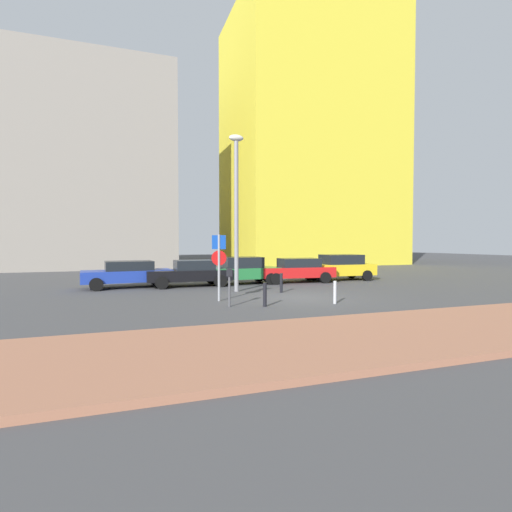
# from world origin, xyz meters

# --- Properties ---
(ground_plane) EXTENTS (120.00, 120.00, 0.00)m
(ground_plane) POSITION_xyz_m (0.00, 0.00, 0.00)
(ground_plane) COLOR #424244
(sidewalk_brick) EXTENTS (40.00, 4.43, 0.14)m
(sidewalk_brick) POSITION_xyz_m (0.00, -6.88, 0.07)
(sidewalk_brick) COLOR #9E664C
(sidewalk_brick) RESTS_ON ground
(parked_car_blue) EXTENTS (4.55, 2.24, 1.37)m
(parked_car_blue) POSITION_xyz_m (-6.85, 6.10, 0.74)
(parked_car_blue) COLOR #1E389E
(parked_car_blue) RESTS_ON ground
(parked_car_black) EXTENTS (4.42, 1.99, 1.39)m
(parked_car_black) POSITION_xyz_m (-3.72, 5.68, 0.72)
(parked_car_black) COLOR black
(parked_car_black) RESTS_ON ground
(parked_car_green) EXTENTS (4.35, 2.10, 1.52)m
(parked_car_green) POSITION_xyz_m (-0.86, 5.83, 0.78)
(parked_car_green) COLOR #237238
(parked_car_green) RESTS_ON ground
(parked_car_red) EXTENTS (4.47, 2.15, 1.40)m
(parked_car_red) POSITION_xyz_m (2.46, 5.60, 0.74)
(parked_car_red) COLOR red
(parked_car_red) RESTS_ON ground
(parked_car_yellow) EXTENTS (4.59, 2.14, 1.58)m
(parked_car_yellow) POSITION_xyz_m (5.48, 5.98, 0.82)
(parked_car_yellow) COLOR gold
(parked_car_yellow) RESTS_ON ground
(parking_sign_post) EXTENTS (0.60, 0.10, 2.64)m
(parking_sign_post) POSITION_xyz_m (-3.50, 0.17, 1.66)
(parking_sign_post) COLOR gray
(parking_sign_post) RESTS_ON ground
(parking_meter) EXTENTS (0.18, 0.14, 1.38)m
(parking_meter) POSITION_xyz_m (-3.48, -1.30, 0.90)
(parking_meter) COLOR #4C4C51
(parking_meter) RESTS_ON ground
(street_lamp) EXTENTS (0.70, 0.36, 7.38)m
(street_lamp) POSITION_xyz_m (-2.01, 2.79, 4.32)
(street_lamp) COLOR gray
(street_lamp) RESTS_ON ground
(traffic_bollard_near) EXTENTS (0.14, 0.14, 0.88)m
(traffic_bollard_near) POSITION_xyz_m (-2.25, -1.68, 0.44)
(traffic_bollard_near) COLOR black
(traffic_bollard_near) RESTS_ON ground
(traffic_bollard_mid) EXTENTS (0.13, 0.13, 0.90)m
(traffic_bollard_mid) POSITION_xyz_m (-0.17, 1.69, 0.45)
(traffic_bollard_mid) COLOR black
(traffic_bollard_mid) RESTS_ON ground
(traffic_bollard_far) EXTENTS (0.12, 0.12, 0.87)m
(traffic_bollard_far) POSITION_xyz_m (0.48, -1.95, 0.43)
(traffic_bollard_far) COLOR #B7B7BC
(traffic_bollard_far) RESTS_ON ground
(building_colorful_midrise) EXTENTS (17.51, 13.72, 27.36)m
(building_colorful_midrise) POSITION_xyz_m (13.02, 24.81, 13.68)
(building_colorful_midrise) COLOR gold
(building_colorful_midrise) RESTS_ON ground
(building_under_construction) EXTENTS (15.91, 14.94, 18.39)m
(building_under_construction) POSITION_xyz_m (-10.37, 26.87, 9.19)
(building_under_construction) COLOR gray
(building_under_construction) RESTS_ON ground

